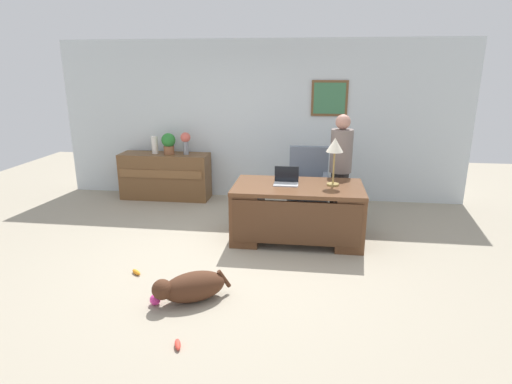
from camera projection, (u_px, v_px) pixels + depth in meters
The scene contains 15 objects.
ground_plane at pixel (234, 256), 5.20m from camera, with size 12.00×12.00×0.00m, color #9E937F.
back_wall at pixel (260, 121), 7.28m from camera, with size 7.00×0.16×2.70m.
desk at pixel (297, 211), 5.60m from camera, with size 1.70×0.95×0.75m.
credenza at pixel (166, 176), 7.43m from camera, with size 1.55×0.50×0.80m.
armchair at pixel (308, 185), 6.54m from camera, with size 0.60×0.59×1.06m.
person_standing at pixel (340, 168), 6.15m from camera, with size 0.32×0.32×1.61m.
dog_lying at pixel (190, 287), 4.16m from camera, with size 0.72×0.58×0.30m.
laptop at pixel (286, 180), 5.58m from camera, with size 0.32×0.22×0.22m.
desk_lamp at pixel (335, 148), 5.39m from camera, with size 0.22×0.22×0.62m.
vase_with_flowers at pixel (186, 140), 7.19m from camera, with size 0.17×0.17×0.38m.
vase_empty at pixel (155, 145), 7.29m from camera, with size 0.11×0.11×0.31m, color silver.
potted_plant at pixel (169, 143), 7.25m from camera, with size 0.24×0.24×0.36m.
dog_toy_ball at pixel (155, 300), 4.13m from camera, with size 0.11×0.11×0.11m, color #D8338C.
dog_toy_bone at pixel (136, 272), 4.74m from camera, with size 0.15×0.05×0.05m, color orange.
dog_toy_plush at pixel (178, 344), 3.50m from camera, with size 0.14×0.05×0.05m, color #E53F33.
Camera 1 is at (0.90, -4.68, 2.24)m, focal length 29.56 mm.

